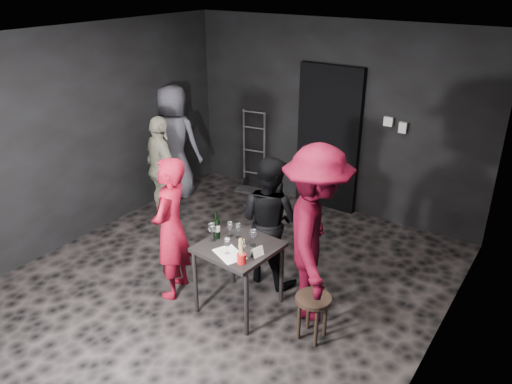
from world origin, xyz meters
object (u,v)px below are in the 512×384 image
Objects in this scene: tasting_table at (239,254)px; bystander_cream at (162,169)px; stool at (313,306)px; bystander_grey at (173,133)px; breadstick_cup at (241,252)px; man_maroon at (316,216)px; server_red at (171,225)px; woman_black at (269,221)px; wine_bottle at (216,228)px; hand_truck at (252,176)px.

bystander_cream reaches higher than tasting_table.
stool is 0.24× the size of bystander_grey.
tasting_table is 2.72× the size of breadstick_cup.
man_maroon is 3.52m from bystander_grey.
bystander_cream is at bearing 108.87° from bystander_grey.
stool is 1.71× the size of breadstick_cup.
server_red is 1.11× the size of woman_black.
server_red is (-0.75, -0.18, 0.18)m from tasting_table.
bystander_grey is 3.43m from breadstick_cup.
bystander_cream is 2.69m from breadstick_cup.
woman_black is 4.84× the size of wine_bottle.
hand_truck is at bearing 122.90° from breadstick_cup.
bystander_grey is at bearing 38.12° from man_maroon.
man_maroon is (0.67, 0.36, 0.47)m from tasting_table.
hand_truck is 2.75× the size of stool.
hand_truck is at bearing 18.11° from man_maroon.
wine_bottle is (2.26, -1.81, -0.13)m from bystander_grey.
bystander_cream is at bearing 47.67° from man_maroon.
man_maroon is at bearing 144.17° from bystander_grey.
man_maroon reaches higher than bystander_grey.
bystander_cream is at bearing 152.75° from tasting_table.
stool is at bearing 140.58° from bystander_grey.
wine_bottle is at bearing 83.04° from man_maroon.
woman_black is at bearing 119.06° from server_red.
tasting_table is 0.51× the size of bystander_cream.
bystander_grey reaches higher than tasting_table.
tasting_table is 0.45× the size of server_red.
server_red is at bearing -159.77° from wine_bottle.
bystander_grey is at bearing 144.56° from tasting_table.
hand_truck is 1.43m from bystander_grey.
server_red is at bearing -173.57° from stool.
hand_truck is at bearing 117.39° from wine_bottle.
stool is (0.86, 0.01, -0.28)m from tasting_table.
stool is at bearing 148.26° from woman_black.
hand_truck is 3.60m from stool.
tasting_table is at bearing -67.48° from hand_truck.
bystander_grey reaches higher than hand_truck.
woman_black is 0.75× the size of bystander_grey.
wine_bottle is at bearing -72.12° from hand_truck.
wine_bottle is (-0.28, -0.00, 0.22)m from tasting_table.
man_maroon is 7.32× the size of wine_bottle.
tasting_table is 3.13m from bystander_grey.
woman_black reaches higher than hand_truck.
tasting_table is at bearing 133.03° from bystander_grey.
bystander_cream is (-0.49, -1.51, 0.51)m from hand_truck.
breadstick_cup is at bearing -158.63° from stool.
hand_truck reaches higher than tasting_table.
bystander_cream is (-2.98, 1.08, 0.37)m from stool.
woman_black is 1.00× the size of bystander_cream.
tasting_table is 0.90m from man_maroon.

